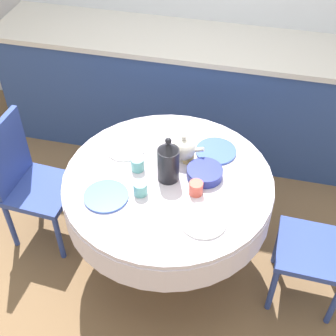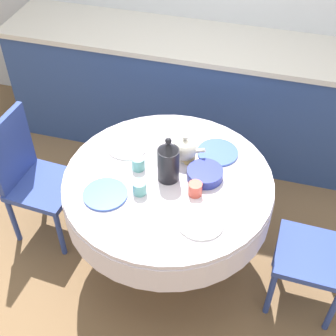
{
  "view_description": "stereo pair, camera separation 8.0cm",
  "coord_description": "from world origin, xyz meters",
  "px_view_note": "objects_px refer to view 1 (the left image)",
  "views": [
    {
      "loc": [
        0.43,
        -1.8,
        2.6
      ],
      "look_at": [
        0.0,
        0.0,
        0.85
      ],
      "focal_mm": 50.0,
      "sensor_mm": 36.0,
      "label": 1
    },
    {
      "loc": [
        0.5,
        -1.78,
        2.6
      ],
      "look_at": [
        0.0,
        0.0,
        0.85
      ],
      "focal_mm": 50.0,
      "sensor_mm": 36.0,
      "label": 2
    }
  ],
  "objects_px": {
    "teapot": "(184,149)",
    "chair_left": "(330,244)",
    "coffee_carafe": "(167,161)",
    "chair_right": "(28,178)"
  },
  "relations": [
    {
      "from": "chair_left",
      "to": "teapot",
      "type": "height_order",
      "value": "teapot"
    },
    {
      "from": "chair_right",
      "to": "coffee_carafe",
      "type": "height_order",
      "value": "coffee_carafe"
    },
    {
      "from": "coffee_carafe",
      "to": "teapot",
      "type": "bearing_deg",
      "value": 71.77
    },
    {
      "from": "chair_left",
      "to": "chair_right",
      "type": "relative_size",
      "value": 1.0
    },
    {
      "from": "chair_left",
      "to": "teapot",
      "type": "distance_m",
      "value": 0.98
    },
    {
      "from": "chair_left",
      "to": "teapot",
      "type": "xyz_separation_m",
      "value": [
        -0.89,
        0.21,
        0.35
      ]
    },
    {
      "from": "chair_right",
      "to": "coffee_carafe",
      "type": "relative_size",
      "value": 3.2
    },
    {
      "from": "teapot",
      "to": "coffee_carafe",
      "type": "bearing_deg",
      "value": -108.23
    },
    {
      "from": "teapot",
      "to": "chair_left",
      "type": "bearing_deg",
      "value": -13.16
    },
    {
      "from": "chair_left",
      "to": "teapot",
      "type": "relative_size",
      "value": 4.85
    }
  ]
}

